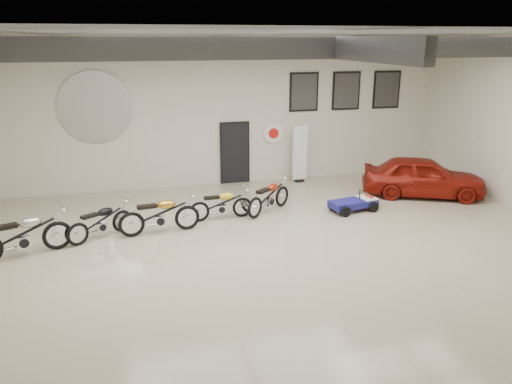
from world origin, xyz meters
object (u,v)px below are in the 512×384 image
object	(u,v)px
motorcycle_gold	(160,214)
motorcycle_red	(269,196)
motorcycle_silver	(22,234)
motorcycle_black	(100,221)
banner_stand	(300,155)
vintage_car	(423,177)
go_kart	(357,200)
motorcycle_yellow	(221,204)

from	to	relation	value
motorcycle_gold	motorcycle_red	size ratio (longest dim) A/B	1.07
motorcycle_silver	motorcycle_black	bearing A→B (deg)	3.03
banner_stand	motorcycle_silver	xyz separation A→B (m)	(-8.37, -4.43, -0.41)
vintage_car	banner_stand	bearing A→B (deg)	75.56
banner_stand	vintage_car	world-z (taller)	banner_stand
motorcycle_black	go_kart	size ratio (longest dim) A/B	1.04
banner_stand	motorcycle_gold	bearing A→B (deg)	-147.42
go_kart	vintage_car	xyz separation A→B (m)	(2.66, 0.77, 0.33)
motorcycle_gold	motorcycle_red	xyz separation A→B (m)	(3.21, 0.87, -0.04)
banner_stand	motorcycle_gold	size ratio (longest dim) A/B	0.95
motorcycle_red	vintage_car	distance (m)	5.24
banner_stand	motorcycle_red	distance (m)	3.52
motorcycle_red	vintage_car	world-z (taller)	vintage_car
go_kart	vintage_car	bearing A→B (deg)	6.58
motorcycle_yellow	go_kart	xyz separation A→B (m)	(4.04, -0.29, -0.15)
banner_stand	motorcycle_red	xyz separation A→B (m)	(-1.97, -2.87, -0.48)
banner_stand	motorcycle_gold	world-z (taller)	banner_stand
motorcycle_silver	motorcycle_gold	xyz separation A→B (m)	(3.18, 0.69, -0.03)
banner_stand	motorcycle_yellow	distance (m)	4.67
banner_stand	motorcycle_gold	xyz separation A→B (m)	(-5.18, -3.74, -0.44)
motorcycle_silver	vintage_car	world-z (taller)	vintage_car
motorcycle_black	vintage_car	xyz separation A→B (m)	(9.93, 1.07, 0.18)
motorcycle_red	motorcycle_black	bearing A→B (deg)	152.24
motorcycle_gold	vintage_car	size ratio (longest dim) A/B	0.55
motorcycle_gold	go_kart	world-z (taller)	motorcycle_gold
go_kart	motorcycle_red	bearing A→B (deg)	158.79
motorcycle_black	motorcycle_yellow	xyz separation A→B (m)	(3.23, 0.59, -0.01)
motorcycle_gold	vintage_car	world-z (taller)	vintage_car
vintage_car	motorcycle_yellow	bearing A→B (deg)	118.56
motorcycle_yellow	vintage_car	world-z (taller)	vintage_car
motorcycle_black	motorcycle_gold	size ratio (longest dim) A/B	0.87
go_kart	motorcycle_yellow	bearing A→B (deg)	166.28
motorcycle_red	go_kart	size ratio (longest dim) A/B	1.10
motorcycle_black	banner_stand	bearing A→B (deg)	-3.87
motorcycle_black	motorcycle_red	world-z (taller)	motorcycle_red
motorcycle_black	motorcycle_gold	world-z (taller)	motorcycle_gold
motorcycle_silver	go_kart	size ratio (longest dim) A/B	1.26
motorcycle_black	vintage_car	world-z (taller)	vintage_car
banner_stand	motorcycle_red	world-z (taller)	banner_stand
motorcycle_gold	go_kart	size ratio (longest dim) A/B	1.19
motorcycle_red	motorcycle_gold	bearing A→B (deg)	157.31
motorcycle_red	vintage_car	size ratio (longest dim) A/B	0.51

